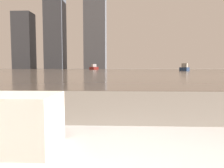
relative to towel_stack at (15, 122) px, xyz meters
The scene contains 6 objects.
towel_stack is the anchor object (origin of this frame).
harbor_water 61.18m from the towel_stack, 89.91° to the left, with size 180.00×110.00×0.01m.
harbor_boat_1 81.18m from the towel_stack, 97.06° to the left, with size 3.98×5.61×2.00m.
harbor_boat_3 50.41m from the towel_stack, 73.55° to the left, with size 3.23×4.64×1.65m.
skyline_tower_0 129.33m from the towel_stack, 114.24° to the left, with size 9.94×8.93×30.17m.
skyline_tower_2 119.48m from the towel_stack, 96.66° to the left, with size 11.29×10.31×38.89m.
Camera 1 is at (0.21, 0.21, 0.74)m, focal length 35.00 mm.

